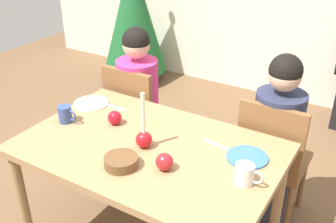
{
  "coord_description": "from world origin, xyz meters",
  "views": [
    {
      "loc": [
        1.03,
        -1.49,
        1.92
      ],
      "look_at": [
        0.0,
        0.2,
        0.87
      ],
      "focal_mm": 42.47,
      "sensor_mm": 36.0,
      "label": 1
    }
  ],
  "objects_px": {
    "person_left_child": "(138,106)",
    "apple_by_left_plate": "(115,118)",
    "dining_table": "(149,159)",
    "mug_left": "(66,114)",
    "chair_right": "(272,156)",
    "mug_right": "(245,175)",
    "chair_left": "(136,115)",
    "bowl_walnuts": "(121,162)",
    "apple_near_candle": "(164,162)",
    "christmas_tree": "(133,15)",
    "plate_left": "(91,103)",
    "candle_centerpiece": "(144,136)",
    "plate_right": "(247,157)",
    "person_right_child": "(275,146)"
  },
  "relations": [
    {
      "from": "person_left_child",
      "to": "apple_by_left_plate",
      "type": "distance_m",
      "value": 0.63
    },
    {
      "from": "dining_table",
      "to": "mug_left",
      "type": "bearing_deg",
      "value": -176.39
    },
    {
      "from": "chair_right",
      "to": "mug_right",
      "type": "distance_m",
      "value": 0.71
    },
    {
      "from": "chair_left",
      "to": "bowl_walnuts",
      "type": "xyz_separation_m",
      "value": [
        0.51,
        -0.83,
        0.26
      ]
    },
    {
      "from": "apple_near_candle",
      "to": "apple_by_left_plate",
      "type": "relative_size",
      "value": 1.06
    },
    {
      "from": "apple_near_candle",
      "to": "chair_right",
      "type": "bearing_deg",
      "value": 66.13
    },
    {
      "from": "dining_table",
      "to": "chair_left",
      "type": "xyz_separation_m",
      "value": [
        -0.53,
        0.61,
        -0.15
      ]
    },
    {
      "from": "christmas_tree",
      "to": "plate_left",
      "type": "relative_size",
      "value": 6.75
    },
    {
      "from": "candle_centerpiece",
      "to": "plate_left",
      "type": "distance_m",
      "value": 0.63
    },
    {
      "from": "chair_right",
      "to": "person_left_child",
      "type": "bearing_deg",
      "value": 178.21
    },
    {
      "from": "chair_right",
      "to": "mug_left",
      "type": "bearing_deg",
      "value": -149.26
    },
    {
      "from": "christmas_tree",
      "to": "apple_near_candle",
      "type": "height_order",
      "value": "christmas_tree"
    },
    {
      "from": "chair_left",
      "to": "plate_right",
      "type": "height_order",
      "value": "chair_left"
    },
    {
      "from": "plate_left",
      "to": "mug_left",
      "type": "height_order",
      "value": "mug_left"
    },
    {
      "from": "person_left_child",
      "to": "chair_right",
      "type": "bearing_deg",
      "value": -1.79
    },
    {
      "from": "dining_table",
      "to": "apple_by_left_plate",
      "type": "height_order",
      "value": "apple_by_left_plate"
    },
    {
      "from": "mug_right",
      "to": "bowl_walnuts",
      "type": "xyz_separation_m",
      "value": [
        -0.58,
        -0.19,
        -0.03
      ]
    },
    {
      "from": "mug_left",
      "to": "bowl_walnuts",
      "type": "relative_size",
      "value": 0.75
    },
    {
      "from": "mug_right",
      "to": "apple_by_left_plate",
      "type": "bearing_deg",
      "value": 171.29
    },
    {
      "from": "chair_left",
      "to": "apple_near_candle",
      "type": "bearing_deg",
      "value": -46.35
    },
    {
      "from": "christmas_tree",
      "to": "apple_near_candle",
      "type": "xyz_separation_m",
      "value": [
        1.81,
        -2.25,
        0.01
      ]
    },
    {
      "from": "mug_left",
      "to": "person_right_child",
      "type": "bearing_deg",
      "value": 31.99
    },
    {
      "from": "chair_right",
      "to": "candle_centerpiece",
      "type": "xyz_separation_m",
      "value": [
        -0.53,
        -0.63,
        0.3
      ]
    },
    {
      "from": "christmas_tree",
      "to": "bowl_walnuts",
      "type": "height_order",
      "value": "christmas_tree"
    },
    {
      "from": "apple_near_candle",
      "to": "apple_by_left_plate",
      "type": "bearing_deg",
      "value": 154.66
    },
    {
      "from": "christmas_tree",
      "to": "mug_right",
      "type": "height_order",
      "value": "christmas_tree"
    },
    {
      "from": "mug_left",
      "to": "bowl_walnuts",
      "type": "bearing_deg",
      "value": -18.79
    },
    {
      "from": "dining_table",
      "to": "chair_right",
      "type": "bearing_deg",
      "value": 49.84
    },
    {
      "from": "dining_table",
      "to": "plate_left",
      "type": "distance_m",
      "value": 0.65
    },
    {
      "from": "dining_table",
      "to": "chair_left",
      "type": "distance_m",
      "value": 0.82
    },
    {
      "from": "plate_left",
      "to": "bowl_walnuts",
      "type": "distance_m",
      "value": 0.74
    },
    {
      "from": "person_left_child",
      "to": "christmas_tree",
      "type": "height_order",
      "value": "christmas_tree"
    },
    {
      "from": "plate_left",
      "to": "apple_near_candle",
      "type": "relative_size",
      "value": 2.54
    },
    {
      "from": "chair_right",
      "to": "person_right_child",
      "type": "relative_size",
      "value": 0.77
    },
    {
      "from": "chair_left",
      "to": "bowl_walnuts",
      "type": "distance_m",
      "value": 1.01
    },
    {
      "from": "christmas_tree",
      "to": "mug_left",
      "type": "distance_m",
      "value": 2.4
    },
    {
      "from": "person_right_child",
      "to": "christmas_tree",
      "type": "bearing_deg",
      "value": 145.34
    },
    {
      "from": "mug_left",
      "to": "mug_right",
      "type": "relative_size",
      "value": 0.94
    },
    {
      "from": "chair_right",
      "to": "bowl_walnuts",
      "type": "xyz_separation_m",
      "value": [
        -0.53,
        -0.83,
        0.26
      ]
    },
    {
      "from": "dining_table",
      "to": "chair_right",
      "type": "xyz_separation_m",
      "value": [
        0.51,
        0.61,
        -0.15
      ]
    },
    {
      "from": "person_left_child",
      "to": "plate_left",
      "type": "distance_m",
      "value": 0.47
    },
    {
      "from": "person_left_child",
      "to": "christmas_tree",
      "type": "xyz_separation_m",
      "value": [
        -1.1,
        1.48,
        0.22
      ]
    },
    {
      "from": "bowl_walnuts",
      "to": "apple_near_candle",
      "type": "bearing_deg",
      "value": 24.23
    },
    {
      "from": "dining_table",
      "to": "person_left_child",
      "type": "distance_m",
      "value": 0.83
    },
    {
      "from": "chair_right",
      "to": "bowl_walnuts",
      "type": "relative_size",
      "value": 5.28
    },
    {
      "from": "person_left_child",
      "to": "mug_right",
      "type": "relative_size",
      "value": 8.64
    },
    {
      "from": "candle_centerpiece",
      "to": "apple_near_candle",
      "type": "bearing_deg",
      "value": -30.05
    },
    {
      "from": "mug_left",
      "to": "apple_near_candle",
      "type": "bearing_deg",
      "value": -7.55
    },
    {
      "from": "chair_right",
      "to": "mug_left",
      "type": "xyz_separation_m",
      "value": [
        -1.08,
        -0.64,
        0.29
      ]
    },
    {
      "from": "mug_left",
      "to": "apple_by_left_plate",
      "type": "bearing_deg",
      "value": 26.43
    }
  ]
}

